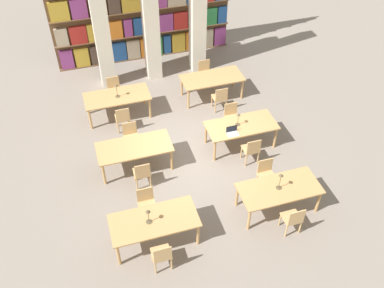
% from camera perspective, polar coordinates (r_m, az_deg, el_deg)
% --- Properties ---
extents(ground_plane, '(40.00, 40.00, 0.00)m').
position_cam_1_polar(ground_plane, '(12.20, -0.34, -1.60)').
color(ground_plane, gray).
extents(pillar_left, '(0.49, 0.49, 6.00)m').
position_cam_1_polar(pillar_left, '(13.88, -12.61, 18.26)').
color(pillar_left, silver).
rests_on(pillar_left, ground_plane).
extents(reading_table_0, '(2.00, 0.93, 0.76)m').
position_cam_1_polar(reading_table_0, '(9.84, -5.07, -10.35)').
color(reading_table_0, tan).
rests_on(reading_table_0, ground_plane).
extents(chair_0, '(0.42, 0.40, 0.89)m').
position_cam_1_polar(chair_0, '(9.57, -4.05, -14.54)').
color(chair_0, tan).
rests_on(chair_0, ground_plane).
extents(chair_1, '(0.42, 0.40, 0.89)m').
position_cam_1_polar(chair_1, '(10.46, -6.07, -7.87)').
color(chair_1, tan).
rests_on(chair_1, ground_plane).
extents(desk_lamp_0, '(0.14, 0.14, 0.42)m').
position_cam_1_polar(desk_lamp_0, '(9.54, -5.87, -9.28)').
color(desk_lamp_0, brown).
rests_on(desk_lamp_0, reading_table_0).
extents(reading_table_1, '(2.00, 0.93, 0.76)m').
position_cam_1_polar(reading_table_1, '(10.62, 11.54, -6.03)').
color(reading_table_1, tan).
rests_on(reading_table_1, ground_plane).
extents(chair_2, '(0.42, 0.40, 0.89)m').
position_cam_1_polar(chair_2, '(10.38, 13.31, -9.66)').
color(chair_2, tan).
rests_on(chair_2, ground_plane).
extents(chair_3, '(0.42, 0.40, 0.89)m').
position_cam_1_polar(chair_3, '(11.21, 9.86, -3.94)').
color(chair_3, tan).
rests_on(chair_3, ground_plane).
extents(desk_lamp_1, '(0.14, 0.14, 0.49)m').
position_cam_1_polar(desk_lamp_1, '(10.32, 11.72, -4.53)').
color(desk_lamp_1, brown).
rests_on(desk_lamp_1, reading_table_1).
extents(reading_table_2, '(2.00, 0.93, 0.76)m').
position_cam_1_polar(reading_table_2, '(11.53, -7.69, -0.63)').
color(reading_table_2, tan).
rests_on(reading_table_2, ground_plane).
extents(chair_4, '(0.42, 0.40, 0.89)m').
position_cam_1_polar(chair_4, '(11.14, -6.66, -3.86)').
color(chair_4, tan).
rests_on(chair_4, ground_plane).
extents(chair_5, '(0.42, 0.40, 0.89)m').
position_cam_1_polar(chair_5, '(12.22, -8.14, 1.04)').
color(chair_5, tan).
rests_on(chair_5, ground_plane).
extents(reading_table_3, '(2.00, 0.93, 0.76)m').
position_cam_1_polar(reading_table_3, '(12.18, 6.58, 2.27)').
color(reading_table_3, tan).
rests_on(reading_table_3, ground_plane).
extents(chair_6, '(0.42, 0.40, 0.89)m').
position_cam_1_polar(chair_6, '(11.81, 7.93, -0.71)').
color(chair_6, tan).
rests_on(chair_6, ground_plane).
extents(chair_7, '(0.42, 0.40, 0.89)m').
position_cam_1_polar(chair_7, '(12.83, 5.32, 3.69)').
color(chair_7, tan).
rests_on(chair_7, ground_plane).
extents(desk_lamp_2, '(0.14, 0.14, 0.41)m').
position_cam_1_polar(desk_lamp_2, '(11.94, 6.18, 3.58)').
color(desk_lamp_2, brown).
rests_on(desk_lamp_2, reading_table_3).
extents(laptop, '(0.32, 0.22, 0.21)m').
position_cam_1_polar(laptop, '(11.79, 5.43, 1.55)').
color(laptop, silver).
rests_on(laptop, reading_table_3).
extents(reading_table_4, '(2.00, 0.93, 0.76)m').
position_cam_1_polar(reading_table_4, '(13.37, -9.95, 6.06)').
color(reading_table_4, tan).
rests_on(reading_table_4, ground_plane).
extents(chair_8, '(0.42, 0.40, 0.89)m').
position_cam_1_polar(chair_8, '(12.90, -9.23, 3.49)').
color(chair_8, tan).
rests_on(chair_8, ground_plane).
extents(chair_9, '(0.42, 0.40, 0.89)m').
position_cam_1_polar(chair_9, '(14.10, -10.32, 7.16)').
color(chair_9, tan).
rests_on(chair_9, ground_plane).
extents(desk_lamp_3, '(0.14, 0.14, 0.46)m').
position_cam_1_polar(desk_lamp_3, '(13.12, -10.04, 7.33)').
color(desk_lamp_3, brown).
rests_on(desk_lamp_3, reading_table_4).
extents(reading_table_5, '(2.00, 0.93, 0.76)m').
position_cam_1_polar(reading_table_5, '(14.01, 2.69, 8.60)').
color(reading_table_5, tan).
rests_on(reading_table_5, ground_plane).
extents(chair_10, '(0.42, 0.40, 0.89)m').
position_cam_1_polar(chair_10, '(13.56, 3.75, 6.21)').
color(chair_10, tan).
rests_on(chair_10, ground_plane).
extents(chair_11, '(0.42, 0.40, 0.89)m').
position_cam_1_polar(chair_11, '(14.71, 1.74, 9.54)').
color(chair_11, tan).
rests_on(chair_11, ground_plane).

